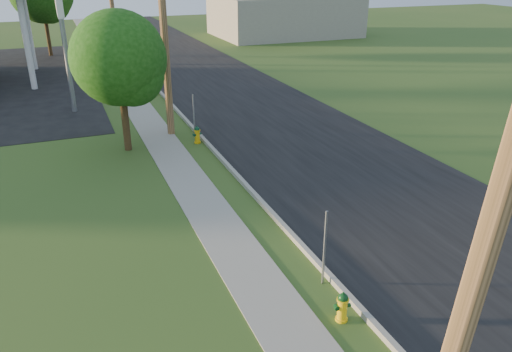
{
  "coord_description": "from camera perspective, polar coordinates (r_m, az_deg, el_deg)",
  "views": [
    {
      "loc": [
        -5.09,
        -4.71,
        7.33
      ],
      "look_at": [
        0.0,
        8.0,
        1.4
      ],
      "focal_mm": 35.0,
      "sensor_mm": 36.0,
      "label": 1
    }
  ],
  "objects": [
    {
      "name": "sign_post_near",
      "position": [
        12.16,
        7.85,
        -8.18
      ],
      "size": [
        0.05,
        0.04,
        2.0
      ],
      "primitive_type": "cube",
      "color": "gray",
      "rests_on": "ground"
    },
    {
      "name": "price_pylon",
      "position": [
        27.29,
        -21.61,
        17.9
      ],
      "size": [
        0.34,
        2.04,
        6.85
      ],
      "color": "gray",
      "rests_on": "ground"
    },
    {
      "name": "sign_post_mid",
      "position": [
        22.31,
        -7.1,
        6.75
      ],
      "size": [
        0.05,
        0.04,
        2.0
      ],
      "primitive_type": "cube",
      "color": "gray",
      "rests_on": "ground"
    },
    {
      "name": "sidewalk",
      "position": [
        16.87,
        -6.48,
        -2.44
      ],
      "size": [
        1.5,
        120.0,
        0.03
      ],
      "primitive_type": "cube",
      "color": "gray",
      "rests_on": "ground"
    },
    {
      "name": "curb",
      "position": [
        17.33,
        -0.92,
        -1.34
      ],
      "size": [
        0.15,
        120.0,
        0.15
      ],
      "primitive_type": "cube",
      "color": "gray",
      "rests_on": "ground"
    },
    {
      "name": "distant_building",
      "position": [
        55.07,
        3.25,
        17.82
      ],
      "size": [
        14.0,
        10.0,
        4.0
      ],
      "primitive_type": "cube",
      "color": "gray",
      "rests_on": "ground"
    },
    {
      "name": "hydrant_near",
      "position": [
        11.44,
        9.85,
        -14.52
      ],
      "size": [
        0.38,
        0.34,
        0.74
      ],
      "color": "yellow",
      "rests_on": "ground"
    },
    {
      "name": "hydrant_far",
      "position": [
        30.62,
        -11.69,
        9.82
      ],
      "size": [
        0.4,
        0.36,
        0.78
      ],
      "color": "#DEA400",
      "rests_on": "ground"
    },
    {
      "name": "tree_verge",
      "position": [
        20.73,
        -15.08,
        12.44
      ],
      "size": [
        3.76,
        3.76,
        5.69
      ],
      "color": "#342512",
      "rests_on": "ground"
    },
    {
      "name": "utility_pole_near",
      "position": [
        6.35,
        26.06,
        -2.57
      ],
      "size": [
        1.4,
        0.32,
        9.48
      ],
      "color": "brown",
      "rests_on": "ground"
    },
    {
      "name": "utility_pole_mid",
      "position": [
        22.3,
        -10.53,
        16.93
      ],
      "size": [
        1.4,
        0.32,
        9.8
      ],
      "color": "brown",
      "rests_on": "ground"
    },
    {
      "name": "hydrant_mid",
      "position": [
        21.87,
        -6.73,
        4.72
      ],
      "size": [
        0.41,
        0.36,
        0.78
      ],
      "color": "gold",
      "rests_on": "ground"
    },
    {
      "name": "road",
      "position": [
        19.02,
        10.4,
        0.38
      ],
      "size": [
        8.0,
        120.0,
        0.02
      ],
      "primitive_type": "cube",
      "color": "black",
      "rests_on": "ground"
    },
    {
      "name": "sign_post_far",
      "position": [
        33.94,
        -12.66,
        12.11
      ],
      "size": [
        0.05,
        0.04,
        2.0
      ],
      "primitive_type": "cube",
      "color": "gray",
      "rests_on": "ground"
    }
  ]
}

